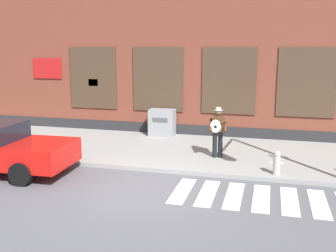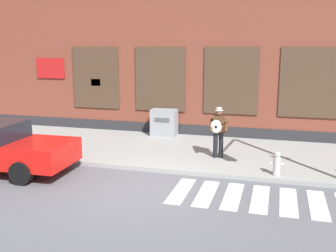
% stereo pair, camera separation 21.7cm
% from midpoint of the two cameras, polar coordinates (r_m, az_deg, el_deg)
% --- Properties ---
extents(ground_plane, '(160.00, 160.00, 0.00)m').
position_cam_midpoint_polar(ground_plane, '(10.53, -3.12, -9.46)').
color(ground_plane, '#56565B').
extents(sidewalk, '(28.00, 4.87, 0.13)m').
position_cam_midpoint_polar(sidewalk, '(14.21, 2.17, -3.61)').
color(sidewalk, gray).
rests_on(sidewalk, ground).
extents(building_backdrop, '(28.00, 4.06, 9.20)m').
position_cam_midpoint_polar(building_backdrop, '(18.08, 5.71, 14.06)').
color(building_backdrop, brown).
rests_on(building_backdrop, ground).
extents(crosswalk, '(5.20, 1.90, 0.01)m').
position_cam_midpoint_polar(crosswalk, '(10.31, 15.73, -10.32)').
color(crosswalk, silver).
rests_on(crosswalk, ground).
extents(busker, '(0.74, 0.57, 1.68)m').
position_cam_midpoint_polar(busker, '(12.99, 7.78, -0.49)').
color(busker, black).
rests_on(busker, sidewalk).
extents(utility_box, '(1.04, 0.67, 1.09)m').
position_cam_midpoint_polar(utility_box, '(16.23, -0.18, 0.52)').
color(utility_box, gray).
rests_on(utility_box, sidewalk).
extents(fire_hydrant, '(0.38, 0.20, 0.70)m').
position_cam_midpoint_polar(fire_hydrant, '(11.73, 16.02, -5.26)').
color(fire_hydrant, '#B2ADA8').
rests_on(fire_hydrant, sidewalk).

